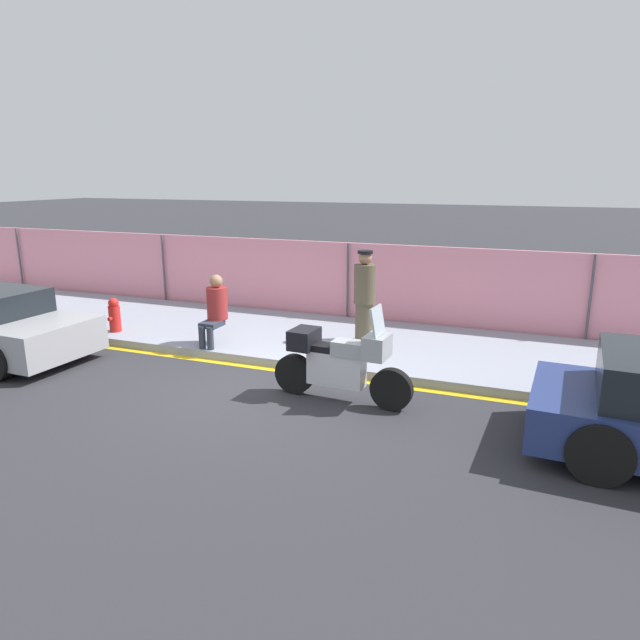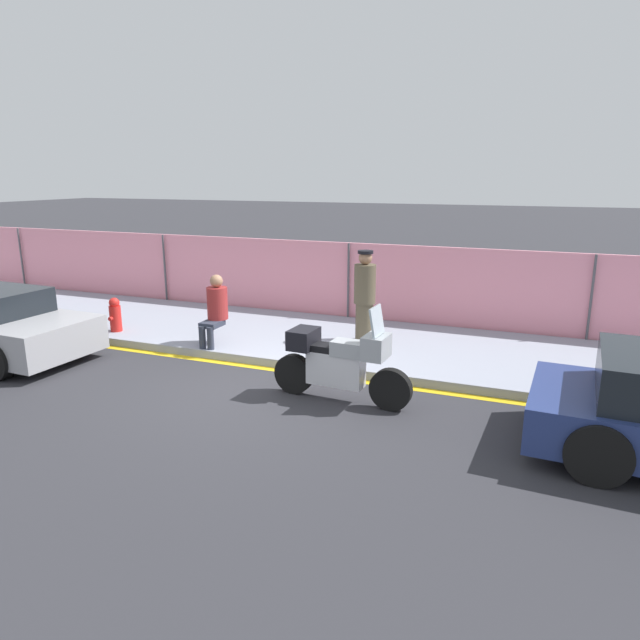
{
  "view_description": "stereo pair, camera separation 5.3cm",
  "coord_description": "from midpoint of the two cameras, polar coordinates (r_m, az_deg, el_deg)",
  "views": [
    {
      "loc": [
        4.05,
        -7.41,
        3.31
      ],
      "look_at": [
        0.4,
        1.86,
        0.76
      ],
      "focal_mm": 32.0,
      "sensor_mm": 36.0,
      "label": 1
    },
    {
      "loc": [
        4.1,
        -7.39,
        3.31
      ],
      "look_at": [
        0.4,
        1.86,
        0.76
      ],
      "focal_mm": 32.0,
      "sensor_mm": 36.0,
      "label": 2
    }
  ],
  "objects": [
    {
      "name": "officer_standing",
      "position": [
        11.01,
        4.33,
        2.47
      ],
      "size": [
        0.42,
        0.42,
        1.77
      ],
      "color": "brown",
      "rests_on": "sidewalk"
    },
    {
      "name": "sidewalk",
      "position": [
        11.53,
        -0.14,
        -1.96
      ],
      "size": [
        37.03,
        3.44,
        0.15
      ],
      "color": "#8E93A3",
      "rests_on": "ground_plane"
    },
    {
      "name": "ground_plane",
      "position": [
        9.07,
        -6.93,
        -7.17
      ],
      "size": [
        120.0,
        120.0,
        0.0
      ],
      "primitive_type": "plane",
      "color": "#2D2D33"
    },
    {
      "name": "storefront_fence",
      "position": [
        12.99,
        2.81,
        3.7
      ],
      "size": [
        35.18,
        0.17,
        1.84
      ],
      "color": "pink",
      "rests_on": "ground_plane"
    },
    {
      "name": "fire_hydrant",
      "position": [
        12.5,
        -19.98,
        0.47
      ],
      "size": [
        0.24,
        0.3,
        0.71
      ],
      "color": "red",
      "rests_on": "sidewalk"
    },
    {
      "name": "curb_paint_stripe",
      "position": [
        9.97,
        -3.98,
        -5.07
      ],
      "size": [
        37.03,
        0.18,
        0.01
      ],
      "color": "gold",
      "rests_on": "ground_plane"
    },
    {
      "name": "person_seated_on_curb",
      "position": [
        10.97,
        -10.56,
        1.34
      ],
      "size": [
        0.39,
        0.69,
        1.34
      ],
      "color": "#2D3342",
      "rests_on": "sidewalk"
    },
    {
      "name": "motorcycle",
      "position": [
        8.48,
        1.82,
        -4.21
      ],
      "size": [
        2.2,
        0.58,
        1.51
      ],
      "rotation": [
        0.0,
        0.0,
        -0.06
      ],
      "color": "black",
      "rests_on": "ground_plane"
    }
  ]
}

